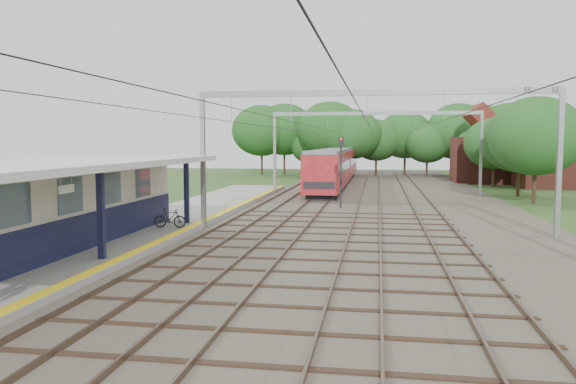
{
  "coord_description": "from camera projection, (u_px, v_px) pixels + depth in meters",
  "views": [
    {
      "loc": [
        3.78,
        -12.4,
        4.5
      ],
      "look_at": [
        -1.35,
        19.5,
        1.6
      ],
      "focal_mm": 35.0,
      "sensor_mm": 36.0,
      "label": 1
    }
  ],
  "objects": [
    {
      "name": "ground",
      "position": [
        213.0,
        333.0,
        13.19
      ],
      "size": [
        160.0,
        160.0,
        0.0
      ],
      "primitive_type": "plane",
      "color": "#2D4C1E",
      "rests_on": "ground"
    },
    {
      "name": "house_far",
      "position": [
        491.0,
        153.0,
        61.51
      ],
      "size": [
        8.0,
        6.12,
        8.66
      ],
      "color": "brown",
      "rests_on": "ground"
    },
    {
      "name": "tree_band",
      "position": [
        379.0,
        138.0,
        68.32
      ],
      "size": [
        31.72,
        30.88,
        8.82
      ],
      "color": "#382619",
      "rests_on": "ground"
    },
    {
      "name": "signal_post",
      "position": [
        341.0,
        162.0,
        37.01
      ],
      "size": [
        0.38,
        0.33,
        4.83
      ],
      "rotation": [
        0.0,
        0.0,
        0.33
      ],
      "color": "black",
      "rests_on": "ground"
    },
    {
      "name": "house_near",
      "position": [
        556.0,
        157.0,
        54.84
      ],
      "size": [
        7.0,
        6.12,
        7.89
      ],
      "color": "brown",
      "rests_on": "ground"
    },
    {
      "name": "platform",
      "position": [
        150.0,
        228.0,
        28.13
      ],
      "size": [
        5.0,
        52.0,
        0.35
      ],
      "primitive_type": "cube",
      "color": "gray",
      "rests_on": "ground"
    },
    {
      "name": "catenary_system",
      "position": [
        373.0,
        126.0,
        37.03
      ],
      "size": [
        17.22,
        88.0,
        7.0
      ],
      "color": "gray",
      "rests_on": "ground"
    },
    {
      "name": "bicycle",
      "position": [
        170.0,
        218.0,
        27.07
      ],
      "size": [
        1.59,
        0.55,
        0.94
      ],
      "primitive_type": "imported",
      "rotation": [
        0.0,
        0.0,
        1.64
      ],
      "color": "black",
      "rests_on": "platform"
    },
    {
      "name": "rail_tracks",
      "position": [
        347.0,
        199.0,
        42.44
      ],
      "size": [
        11.8,
        88.0,
        0.15
      ],
      "color": "brown",
      "rests_on": "ballast_bed"
    },
    {
      "name": "train",
      "position": [
        337.0,
        165.0,
        58.48
      ],
      "size": [
        2.81,
        35.02,
        3.7
      ],
      "color": "black",
      "rests_on": "ballast_bed"
    },
    {
      "name": "station_building",
      "position": [
        40.0,
        207.0,
        21.3
      ],
      "size": [
        3.41,
        18.0,
        3.4
      ],
      "color": "beige",
      "rests_on": "platform"
    },
    {
      "name": "yellow_stripe",
      "position": [
        193.0,
        226.0,
        27.76
      ],
      "size": [
        0.45,
        52.0,
        0.01
      ],
      "primitive_type": "cube",
      "color": "yellow",
      "rests_on": "platform"
    },
    {
      "name": "canopy",
      "position": [
        51.0,
        166.0,
        20.0
      ],
      "size": [
        6.4,
        20.0,
        3.44
      ],
      "color": "#121438",
      "rests_on": "platform"
    },
    {
      "name": "ballast_bed",
      "position": [
        381.0,
        201.0,
        42.06
      ],
      "size": [
        18.0,
        90.0,
        0.1
      ],
      "primitive_type": "cube",
      "color": "#473D33",
      "rests_on": "ground"
    }
  ]
}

